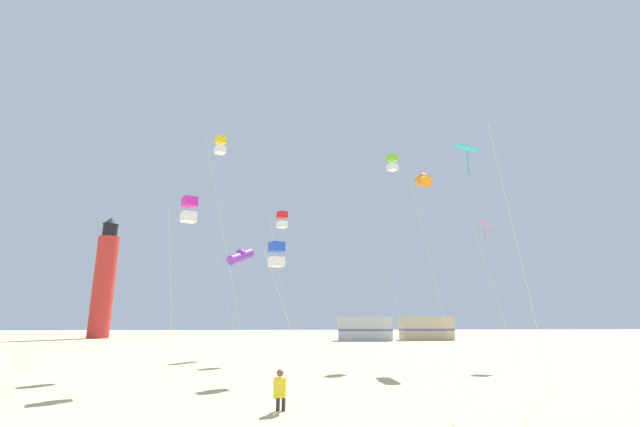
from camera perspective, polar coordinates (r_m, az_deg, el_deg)
name	(u,v)px	position (r m, az deg, el deg)	size (l,w,h in m)	color
kite_flyer_standing	(280,390)	(13.10, -5.32, -22.17)	(0.36, 0.53, 1.16)	yellow
kite_box_lime	(392,163)	(31.62, 9.53, 6.57)	(2.96, 2.96, 14.04)	silver
kite_tube_violet	(241,256)	(31.83, -10.45, -5.54)	(2.60, 2.91, 7.68)	silver
kite_diamond_rainbow	(485,228)	(28.58, 20.93, -1.78)	(1.85, 1.76, 8.56)	silver
kite_box_gold	(220,146)	(29.05, -13.05, 8.75)	(2.91, 2.72, 14.11)	silver
kite_box_blue	(276,254)	(20.17, -5.78, -5.42)	(2.02, 1.91, 6.03)	silver
kite_tube_orange	(423,181)	(28.22, 13.47, 4.25)	(1.95, 2.57, 11.80)	silver
kite_box_scarlet	(282,220)	(30.32, -5.04, -0.86)	(1.91, 1.46, 9.88)	silver
kite_diamond_cyan	(470,157)	(18.68, 19.26, 7.12)	(2.93, 2.93, 9.56)	silver
kite_box_magenta	(189,210)	(20.37, -16.93, 0.48)	(1.30, 1.30, 7.93)	silver
lighthouse_distant	(104,280)	(68.01, -26.63, -7.88)	(2.80, 2.80, 16.80)	red
rv_van_silver	(365,329)	(54.30, 5.93, -14.93)	(6.57, 2.72, 2.80)	#B7BABF
rv_van_tan	(426,329)	(56.98, 13.85, -14.56)	(6.51, 2.54, 2.80)	#C6B28C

